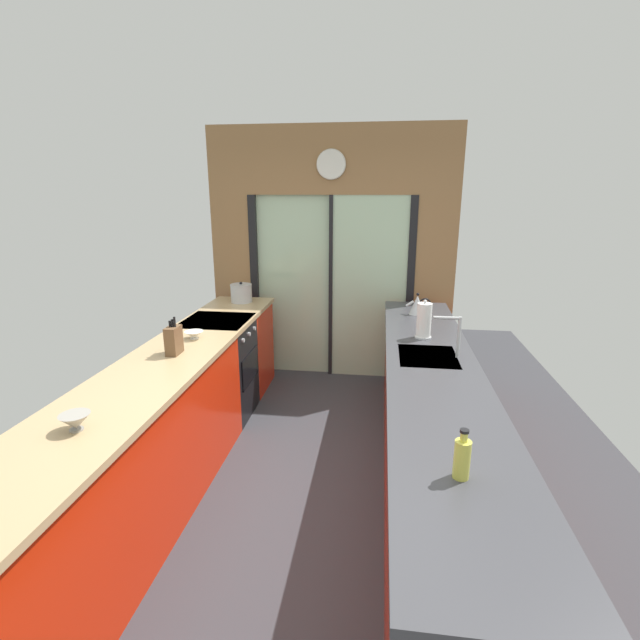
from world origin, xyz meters
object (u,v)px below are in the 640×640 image
object	(u,v)px
mixing_bowl_near	(75,422)
soap_bottle	(462,458)
stock_pot	(241,293)
paper_towel_roll	(424,321)
kettle	(417,305)
knife_block	(174,340)
oven_range	(219,368)
mixing_bowl_far	(194,335)

from	to	relation	value
mixing_bowl_near	soap_bottle	world-z (taller)	soap_bottle
stock_pot	paper_towel_roll	distance (m)	2.04
kettle	paper_towel_roll	distance (m)	0.73
stock_pot	knife_block	bearing A→B (deg)	-90.00
mixing_bowl_near	knife_block	size ratio (longest dim) A/B	0.53
oven_range	stock_pot	world-z (taller)	stock_pot
oven_range	soap_bottle	size ratio (longest dim) A/B	4.30
oven_range	soap_bottle	bearing A→B (deg)	-49.92
stock_pot	soap_bottle	world-z (taller)	same
kettle	mixing_bowl_far	bearing A→B (deg)	-150.70
paper_towel_roll	knife_block	bearing A→B (deg)	-160.79
knife_block	stock_pot	world-z (taller)	knife_block
mixing_bowl_near	stock_pot	xyz separation A→B (m)	(-0.00, 2.71, 0.05)
stock_pot	paper_towel_roll	size ratio (longest dim) A/B	0.72
stock_pot	soap_bottle	size ratio (longest dim) A/B	1.04
paper_towel_roll	stock_pot	bearing A→B (deg)	150.90
mixing_bowl_far	kettle	distance (m)	2.04
mixing_bowl_near	soap_bottle	xyz separation A→B (m)	(1.78, -0.14, 0.04)
mixing_bowl_near	soap_bottle	distance (m)	1.79
mixing_bowl_far	soap_bottle	xyz separation A→B (m)	(1.78, -1.59, 0.05)
oven_range	soap_bottle	world-z (taller)	soap_bottle
mixing_bowl_far	oven_range	bearing A→B (deg)	91.93
mixing_bowl_far	stock_pot	size ratio (longest dim) A/B	0.67
kettle	soap_bottle	world-z (taller)	soap_bottle
mixing_bowl_near	stock_pot	world-z (taller)	stock_pot
oven_range	mixing_bowl_far	xyz separation A→B (m)	(0.02, -0.55, 0.50)
soap_bottle	paper_towel_roll	xyz separation A→B (m)	(0.00, 1.86, 0.05)
mixing_bowl_near	knife_block	xyz separation A→B (m)	(0.00, 1.10, 0.06)
knife_block	soap_bottle	size ratio (longest dim) A/B	1.28
mixing_bowl_near	oven_range	bearing A→B (deg)	90.53
soap_bottle	kettle	bearing A→B (deg)	89.95
paper_towel_roll	mixing_bowl_near	bearing A→B (deg)	-136.06
mixing_bowl_near	mixing_bowl_far	size ratio (longest dim) A/B	0.98
soap_bottle	mixing_bowl_near	bearing A→B (deg)	175.35
mixing_bowl_near	mixing_bowl_far	world-z (taller)	mixing_bowl_near
oven_range	mixing_bowl_near	bearing A→B (deg)	-89.47
mixing_bowl_far	kettle	size ratio (longest dim) A/B	0.63
paper_towel_roll	oven_range	bearing A→B (deg)	171.24
knife_block	kettle	distance (m)	2.24
oven_range	stock_pot	size ratio (longest dim) A/B	4.15
mixing_bowl_near	kettle	size ratio (longest dim) A/B	0.62
kettle	soap_bottle	xyz separation A→B (m)	(-0.00, -2.59, -0.00)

